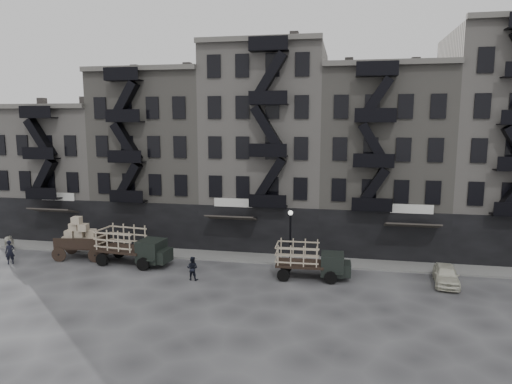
% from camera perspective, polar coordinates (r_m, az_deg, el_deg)
% --- Properties ---
extents(ground, '(140.00, 140.00, 0.00)m').
position_cam_1_polar(ground, '(33.47, -1.47, -10.19)').
color(ground, '#38383A').
rests_on(ground, ground).
extents(sidewalk, '(55.00, 2.50, 0.15)m').
position_cam_1_polar(sidewalk, '(36.94, -0.20, -8.22)').
color(sidewalk, slate).
rests_on(sidewalk, ground).
extents(building_west, '(10.00, 11.35, 13.20)m').
position_cam_1_polar(building_west, '(49.02, -22.32, 2.45)').
color(building_west, gray).
rests_on(building_west, ground).
extents(building_midwest, '(10.00, 11.35, 16.20)m').
position_cam_1_polar(building_midwest, '(44.19, -11.50, 4.26)').
color(building_midwest, slate).
rests_on(building_midwest, ground).
extents(building_center, '(10.00, 11.35, 18.20)m').
position_cam_1_polar(building_center, '(41.35, 1.44, 5.51)').
color(building_center, gray).
rests_on(building_center, ground).
extents(building_mideast, '(10.00, 11.35, 16.20)m').
position_cam_1_polar(building_mideast, '(40.96, 15.39, 3.76)').
color(building_mideast, slate).
rests_on(building_mideast, ground).
extents(building_east, '(10.00, 11.35, 19.20)m').
position_cam_1_polar(building_east, '(42.81, 28.99, 5.19)').
color(building_east, gray).
rests_on(building_east, ground).
extents(lamp_post, '(0.36, 0.36, 4.28)m').
position_cam_1_polar(lamp_post, '(34.67, 4.31, -4.74)').
color(lamp_post, black).
rests_on(lamp_post, ground).
extents(horse, '(1.91, 1.44, 1.47)m').
position_cam_1_polar(horse, '(44.36, -28.63, -5.52)').
color(horse, beige).
rests_on(horse, ground).
extents(wagon, '(4.31, 2.68, 3.44)m').
position_cam_1_polar(wagon, '(39.21, -21.08, -4.95)').
color(wagon, black).
rests_on(wagon, ground).
extents(stake_truck_west, '(5.91, 2.92, 2.86)m').
position_cam_1_polar(stake_truck_west, '(36.39, -15.23, -6.25)').
color(stake_truck_west, black).
rests_on(stake_truck_west, ground).
extents(stake_truck_east, '(5.19, 2.27, 2.57)m').
position_cam_1_polar(stake_truck_east, '(32.37, 6.83, -8.19)').
color(stake_truck_east, black).
rests_on(stake_truck_east, ground).
extents(car_east, '(1.93, 3.99, 1.31)m').
position_cam_1_polar(car_east, '(33.80, 22.67, -9.54)').
color(car_east, beige).
rests_on(car_east, ground).
extents(pedestrian_west, '(0.80, 0.72, 1.84)m').
position_cam_1_polar(pedestrian_west, '(40.19, -28.40, -6.64)').
color(pedestrian_west, black).
rests_on(pedestrian_west, ground).
extents(pedestrian_mid, '(0.83, 0.66, 1.66)m').
position_cam_1_polar(pedestrian_mid, '(32.33, -7.97, -9.42)').
color(pedestrian_mid, black).
rests_on(pedestrian_mid, ground).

